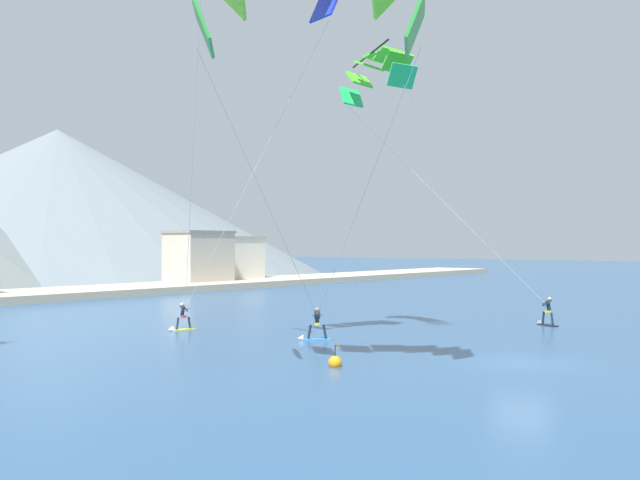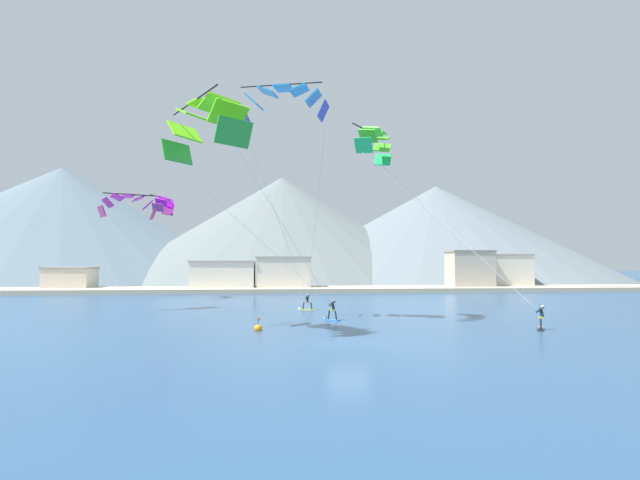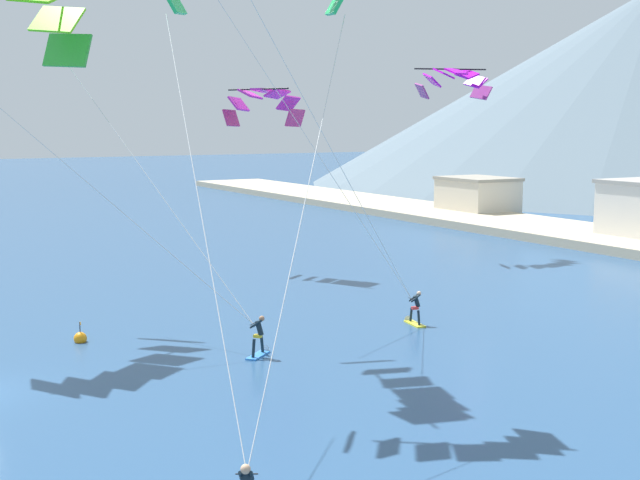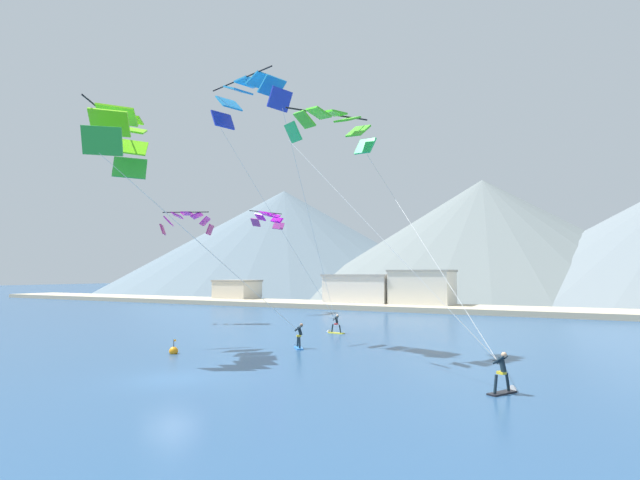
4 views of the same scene
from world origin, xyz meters
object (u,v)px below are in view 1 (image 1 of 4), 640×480
object	(u,v)px
kitesurfer_near_lead	(180,323)
kitesurfer_near_trail	(546,316)
kitesurfer_mid_center	(313,330)
race_marker_buoy	(335,363)
parafoil_kite_near_trail	(378,72)

from	to	relation	value
kitesurfer_near_lead	kitesurfer_near_trail	world-z (taller)	kitesurfer_near_trail
kitesurfer_near_lead	kitesurfer_mid_center	bearing A→B (deg)	-79.45
kitesurfer_near_trail	race_marker_buoy	world-z (taller)	kitesurfer_near_trail
kitesurfer_mid_center	kitesurfer_near_lead	bearing A→B (deg)	100.55
kitesurfer_near_lead	parafoil_kite_near_trail	bearing A→B (deg)	-63.78
kitesurfer_mid_center	parafoil_kite_near_trail	xyz separation A→B (m)	(3.50, -1.74, 13.83)
kitesurfer_near_lead	parafoil_kite_near_trail	size ratio (longest dim) A/B	0.13
kitesurfer_mid_center	kitesurfer_near_trail	bearing A→B (deg)	-26.03
race_marker_buoy	kitesurfer_near_trail	bearing A→B (deg)	-3.27
kitesurfer_near_trail	race_marker_buoy	bearing A→B (deg)	176.73
kitesurfer_mid_center	parafoil_kite_near_trail	size ratio (longest dim) A/B	0.13
parafoil_kite_near_trail	kitesurfer_mid_center	bearing A→B (deg)	153.58
parafoil_kite_near_trail	race_marker_buoy	xyz separation A→B (m)	(-9.20, -4.05, -14.19)
parafoil_kite_near_trail	kitesurfer_near_lead	bearing A→B (deg)	116.22
kitesurfer_near_trail	parafoil_kite_near_trail	bearing A→B (deg)	154.10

